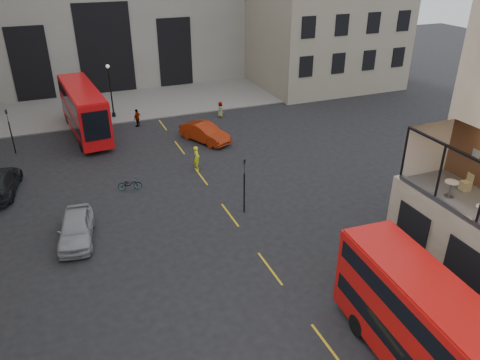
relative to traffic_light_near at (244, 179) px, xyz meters
name	(u,v)px	position (x,y,z in m)	size (l,w,h in m)	color
ground	(368,335)	(1.00, -12.00, -2.42)	(140.00, 140.00, 0.00)	black
gateway	(95,3)	(-4.00, 35.99, 6.96)	(35.00, 10.60, 18.00)	gray
pavement_far	(108,106)	(-5.00, 26.00, -2.36)	(40.00, 12.00, 0.12)	slate
traffic_light_near	(244,179)	(0.00, 0.00, 0.00)	(0.16, 0.20, 3.80)	black
traffic_light_far	(9,126)	(-14.00, 16.00, 0.00)	(0.16, 0.20, 3.80)	black
street_lamp_b	(111,94)	(-5.00, 22.00, -0.03)	(0.36, 0.36, 5.33)	black
bus_near	(442,344)	(1.50, -15.36, 0.07)	(3.19, 11.24, 4.43)	#B50F0C
bus_far	(84,108)	(-7.96, 18.32, 0.05)	(3.43, 11.22, 4.41)	red
car_a	(76,228)	(-10.34, 0.76, -1.62)	(1.90, 4.72, 1.61)	#96979E
car_b	(205,133)	(1.48, 12.56, -1.61)	(1.73, 4.96, 1.63)	#972409
bicycle	(130,184)	(-6.31, 5.95, -1.99)	(0.58, 1.66, 0.87)	gray
cyclist	(197,158)	(-0.90, 7.31, -1.46)	(0.70, 0.46, 1.93)	#F8FF1A
pedestrian_b	(94,102)	(-6.52, 25.38, -1.59)	(1.08, 0.62, 1.67)	gray
pedestrian_c	(137,118)	(-3.26, 18.56, -1.57)	(1.00, 0.42, 1.71)	gray
pedestrian_d	(220,109)	(4.99, 18.18, -1.65)	(0.76, 0.49, 1.55)	gray
cafe_table_far	(451,187)	(6.90, -9.50, 2.71)	(0.65, 0.65, 0.81)	silver
cafe_chair_d	(466,185)	(8.12, -9.29, 2.44)	(0.48, 0.48, 0.88)	tan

